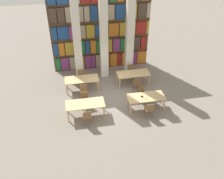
{
  "coord_description": "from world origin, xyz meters",
  "views": [
    {
      "loc": [
        -2.12,
        -11.42,
        8.69
      ],
      "look_at": [
        0.0,
        -0.12,
        0.67
      ],
      "focal_mm": 40.0,
      "sensor_mm": 36.0,
      "label": 1
    }
  ],
  "objects": [
    {
      "name": "reading_table_0",
      "position": [
        -1.62,
        -1.21,
        0.67
      ],
      "size": [
        2.0,
        0.9,
        0.75
      ],
      "color": "tan",
      "rests_on": "ground_plane"
    },
    {
      "name": "ground_plane",
      "position": [
        0.0,
        0.0,
        0.0
      ],
      "size": [
        40.0,
        40.0,
        0.0
      ],
      "primitive_type": "plane",
      "color": "gray"
    },
    {
      "name": "reading_table_3",
      "position": [
        1.59,
        1.25,
        0.67
      ],
      "size": [
        2.0,
        0.9,
        0.75
      ],
      "color": "tan",
      "rests_on": "ground_plane"
    },
    {
      "name": "chair_5",
      "position": [
        -1.57,
        1.93,
        0.48
      ],
      "size": [
        0.42,
        0.4,
        0.88
      ],
      "rotation": [
        0.0,
        0.0,
        3.14
      ],
      "color": "brown",
      "rests_on": "ground_plane"
    },
    {
      "name": "bookshelf_bank",
      "position": [
        0.01,
        3.76,
        2.68
      ],
      "size": [
        6.44,
        0.35,
        5.5
      ],
      "color": "brown",
      "rests_on": "ground_plane"
    },
    {
      "name": "reading_table_1",
      "position": [
        1.65,
        -1.22,
        0.67
      ],
      "size": [
        2.0,
        0.9,
        0.75
      ],
      "color": "tan",
      "rests_on": "ground_plane"
    },
    {
      "name": "pillar_right",
      "position": [
        1.62,
        2.59,
        3.0
      ],
      "size": [
        0.47,
        0.47,
        6.0
      ],
      "color": "silver",
      "rests_on": "ground_plane"
    },
    {
      "name": "pillar_center",
      "position": [
        0.0,
        2.59,
        3.0
      ],
      "size": [
        0.47,
        0.47,
        6.0
      ],
      "color": "silver",
      "rests_on": "ground_plane"
    },
    {
      "name": "reading_table_2",
      "position": [
        -1.59,
        1.2,
        0.67
      ],
      "size": [
        2.0,
        0.9,
        0.75
      ],
      "color": "tan",
      "rests_on": "ground_plane"
    },
    {
      "name": "chair_0",
      "position": [
        -1.6,
        -1.94,
        0.48
      ],
      "size": [
        0.42,
        0.4,
        0.88
      ],
      "color": "brown",
      "rests_on": "ground_plane"
    },
    {
      "name": "chair_3",
      "position": [
        1.64,
        -0.49,
        0.48
      ],
      "size": [
        0.42,
        0.4,
        0.88
      ],
      "rotation": [
        0.0,
        0.0,
        3.14
      ],
      "color": "brown",
      "rests_on": "ground_plane"
    },
    {
      "name": "chair_7",
      "position": [
        1.64,
        1.98,
        0.48
      ],
      "size": [
        0.42,
        0.4,
        0.88
      ],
      "rotation": [
        0.0,
        0.0,
        3.14
      ],
      "color": "brown",
      "rests_on": "ground_plane"
    },
    {
      "name": "chair_1",
      "position": [
        -1.6,
        -0.47,
        0.48
      ],
      "size": [
        0.42,
        0.4,
        0.88
      ],
      "rotation": [
        0.0,
        0.0,
        3.14
      ],
      "color": "brown",
      "rests_on": "ground_plane"
    },
    {
      "name": "chair_6",
      "position": [
        1.64,
        0.52,
        0.48
      ],
      "size": [
        0.42,
        0.4,
        0.88
      ],
      "color": "brown",
      "rests_on": "ground_plane"
    },
    {
      "name": "pillar_left",
      "position": [
        -1.62,
        2.59,
        3.0
      ],
      "size": [
        0.47,
        0.47,
        6.0
      ],
      "color": "silver",
      "rests_on": "ground_plane"
    },
    {
      "name": "desk_lamp_0",
      "position": [
        1.43,
        -1.18,
        1.01
      ],
      "size": [
        0.14,
        0.14,
        0.39
      ],
      "color": "black",
      "rests_on": "reading_table_1"
    },
    {
      "name": "chair_2",
      "position": [
        1.64,
        -1.95,
        0.48
      ],
      "size": [
        0.42,
        0.4,
        0.88
      ],
      "color": "brown",
      "rests_on": "ground_plane"
    },
    {
      "name": "chair_4",
      "position": [
        -1.57,
        0.47,
        0.48
      ],
      "size": [
        0.42,
        0.4,
        0.88
      ],
      "color": "brown",
      "rests_on": "ground_plane"
    }
  ]
}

